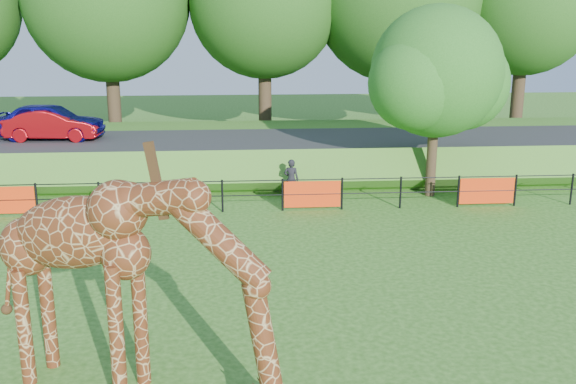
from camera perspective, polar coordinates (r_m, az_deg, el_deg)
The scene contains 10 objects.
ground at distance 13.99m, azimuth -6.58°, elevation -11.05°, with size 90.00×90.00×0.00m, color #2A5C17.
giraffe at distance 10.73m, azimuth -13.45°, elevation -8.32°, with size 5.40×0.99×3.86m, color #5A2912, non-canonical shape.
perimeter_fence at distance 21.33m, azimuth -5.86°, elevation -0.35°, with size 28.07×0.10×1.10m, color black, non-canonical shape.
embankment at distance 28.62m, azimuth -5.51°, elevation 3.72°, with size 40.00×9.00×1.30m, color #2A5C17.
road at distance 27.01m, azimuth -5.60°, elevation 4.60°, with size 40.00×5.00×0.12m, color #2A2A2C.
car_blue at distance 28.55m, azimuth -20.41°, elevation 5.95°, with size 1.78×4.44×1.51m, color #151298.
car_red at distance 28.23m, azimuth -20.17°, elevation 5.61°, with size 1.32×3.80×1.25m, color #AA0C12.
visitor at distance 22.68m, azimuth 0.29°, elevation 1.11°, with size 0.54×0.35×1.47m, color black.
tree_east at distance 23.36m, azimuth 13.25°, elevation 9.94°, with size 5.40×4.71×6.76m.
bg_tree_line at distance 34.64m, azimuth -2.32°, elevation 16.54°, with size 37.30×8.80×11.82m.
Camera 1 is at (0.63, -12.60, 6.04)m, focal length 40.00 mm.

